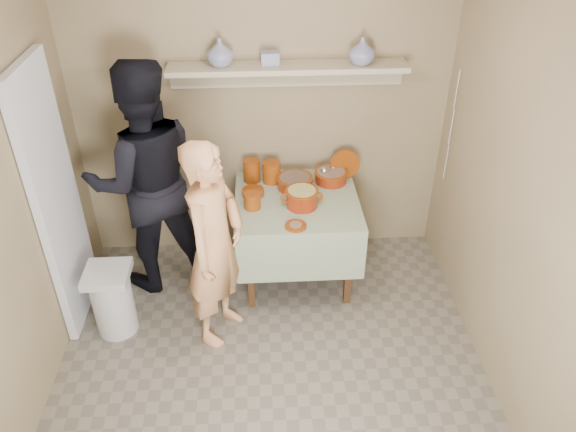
{
  "coord_description": "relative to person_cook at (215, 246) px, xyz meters",
  "views": [
    {
      "loc": [
        -0.04,
        -2.46,
        3.1
      ],
      "look_at": [
        0.15,
        0.75,
        0.95
      ],
      "focal_mm": 35.0,
      "sensor_mm": 36.0,
      "label": 1
    }
  ],
  "objects": [
    {
      "name": "ground",
      "position": [
        0.36,
        -0.65,
        -0.79
      ],
      "size": [
        3.5,
        3.5,
        0.0
      ],
      "primitive_type": "plane",
      "color": "#716859",
      "rests_on": "ground"
    },
    {
      "name": "tile_panel",
      "position": [
        -1.1,
        0.3,
        0.21
      ],
      "size": [
        0.06,
        0.7,
        2.0
      ],
      "primitive_type": "cube",
      "color": "silver",
      "rests_on": "ground"
    },
    {
      "name": "plate_stack_a",
      "position": [
        0.26,
        0.93,
        0.06
      ],
      "size": [
        0.14,
        0.14,
        0.18
      ],
      "primitive_type": "cylinder",
      "color": "#722800",
      "rests_on": "serving_table"
    },
    {
      "name": "plate_stack_b",
      "position": [
        0.42,
        0.9,
        0.06
      ],
      "size": [
        0.15,
        0.15,
        0.18
      ],
      "primitive_type": "cylinder",
      "color": "#722800",
      "rests_on": "serving_table"
    },
    {
      "name": "bowl_stack",
      "position": [
        0.26,
        0.51,
        0.04
      ],
      "size": [
        0.13,
        0.13,
        0.13
      ],
      "primitive_type": "cylinder",
      "color": "#722800",
      "rests_on": "serving_table"
    },
    {
      "name": "empty_bowl",
      "position": [
        0.27,
        0.7,
        -0.0
      ],
      "size": [
        0.18,
        0.18,
        0.05
      ],
      "primitive_type": "cylinder",
      "color": "#722800",
      "rests_on": "serving_table"
    },
    {
      "name": "propped_lid",
      "position": [
        1.03,
        0.94,
        0.09
      ],
      "size": [
        0.25,
        0.06,
        0.25
      ],
      "primitive_type": "cylinder",
      "rotation": [
        1.44,
        0.0,
        0.05
      ],
      "color": "#722800",
      "rests_on": "serving_table"
    },
    {
      "name": "vase_right",
      "position": [
        1.11,
        0.95,
        1.03
      ],
      "size": [
        0.26,
        0.26,
        0.2
      ],
      "primitive_type": "imported",
      "rotation": [
        0.0,
        0.0,
        0.43
      ],
      "color": "navy",
      "rests_on": "wall_shelf"
    },
    {
      "name": "vase_left",
      "position": [
        0.06,
        0.97,
        1.03
      ],
      "size": [
        0.26,
        0.26,
        0.21
      ],
      "primitive_type": "imported",
      "rotation": [
        0.0,
        0.0,
        0.41
      ],
      "color": "navy",
      "rests_on": "wall_shelf"
    },
    {
      "name": "ceramic_box",
      "position": [
        0.43,
        0.98,
        0.98
      ],
      "size": [
        0.14,
        0.11,
        0.1
      ],
      "primitive_type": "cube",
      "rotation": [
        0.0,
        0.0,
        0.07
      ],
      "color": "navy",
      "rests_on": "wall_shelf"
    },
    {
      "name": "person_cook",
      "position": [
        0.0,
        0.0,
        0.0
      ],
      "size": [
        0.59,
        0.68,
        1.58
      ],
      "primitive_type": "imported",
      "rotation": [
        0.0,
        0.0,
        1.13
      ],
      "color": "tan",
      "rests_on": "ground"
    },
    {
      "name": "person_helper",
      "position": [
        -0.55,
        0.66,
        0.16
      ],
      "size": [
        1.09,
        0.95,
        1.89
      ],
      "primitive_type": "imported",
      "rotation": [
        0.0,
        0.0,
        -2.85
      ],
      "color": "black",
      "rests_on": "ground"
    },
    {
      "name": "room_shell",
      "position": [
        0.36,
        -0.65,
        0.82
      ],
      "size": [
        3.04,
        3.54,
        2.62
      ],
      "color": "#917E59",
      "rests_on": "ground"
    },
    {
      "name": "serving_table",
      "position": [
        0.61,
        0.63,
        -0.15
      ],
      "size": [
        0.97,
        0.97,
        0.76
      ],
      "color": "#4C2D16",
      "rests_on": "ground"
    },
    {
      "name": "cazuela_meat_a",
      "position": [
        0.61,
        0.79,
        0.03
      ],
      "size": [
        0.3,
        0.3,
        0.1
      ],
      "color": "maroon",
      "rests_on": "serving_table"
    },
    {
      "name": "cazuela_meat_b",
      "position": [
        0.91,
        0.87,
        0.03
      ],
      "size": [
        0.28,
        0.28,
        0.1
      ],
      "color": "maroon",
      "rests_on": "serving_table"
    },
    {
      "name": "ladle",
      "position": [
        0.85,
        0.87,
        0.08
      ],
      "size": [
        0.08,
        0.26,
        0.19
      ],
      "color": "silver",
      "rests_on": "cazuela_meat_b"
    },
    {
      "name": "cazuela_rice",
      "position": [
        0.64,
        0.51,
        0.06
      ],
      "size": [
        0.33,
        0.25,
        0.14
      ],
      "color": "maroon",
      "rests_on": "serving_table"
    },
    {
      "name": "front_plate",
      "position": [
        0.57,
        0.23,
        -0.02
      ],
      "size": [
        0.16,
        0.16,
        0.03
      ],
      "color": "#722800",
      "rests_on": "serving_table"
    },
    {
      "name": "wall_shelf",
      "position": [
        0.56,
        1.0,
        0.88
      ],
      "size": [
        1.8,
        0.25,
        0.21
      ],
      "color": "tan",
      "rests_on": "room_shell"
    },
    {
      "name": "trash_bin",
      "position": [
        -0.79,
        0.05,
        -0.51
      ],
      "size": [
        0.32,
        0.32,
        0.56
      ],
      "color": "silver",
      "rests_on": "ground"
    },
    {
      "name": "electrical_cord",
      "position": [
        1.83,
        0.83,
        0.46
      ],
      "size": [
        0.01,
        0.05,
        0.9
      ],
      "color": "silver",
      "rests_on": "wall_shelf"
    }
  ]
}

